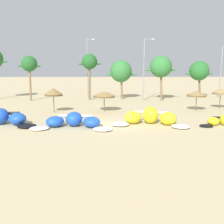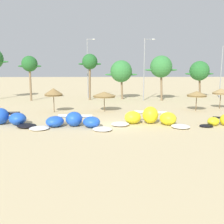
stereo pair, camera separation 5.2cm
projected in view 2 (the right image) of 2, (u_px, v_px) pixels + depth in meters
ground_plane at (113, 125)px, 25.00m from camera, size 260.00×260.00×0.00m
kite_left at (73, 121)px, 24.19m from camera, size 8.16×3.98×1.42m
kite_left_of_center at (150, 118)px, 25.36m from camera, size 7.92×4.43×1.77m
beach_umbrella_near_van at (53, 92)px, 31.89m from camera, size 2.36×2.36×3.12m
beach_umbrella_middle at (104, 94)px, 32.57m from camera, size 3.02×3.02×2.62m
beach_umbrella_near_palms at (197, 94)px, 32.99m from camera, size 2.62×2.62×2.66m
beach_umbrella_outermost at (221, 91)px, 34.63m from camera, size 2.31×2.31×2.86m
palm_left at (30, 65)px, 42.73m from camera, size 4.03×2.69×7.72m
palm_left_of_gap at (90, 62)px, 43.63m from camera, size 4.05×2.70×8.10m
palm_center_left at (121, 71)px, 44.89m from camera, size 5.90×3.93×7.03m
palm_center_right at (161, 67)px, 42.67m from camera, size 5.64×3.76×7.77m
palm_right_of_gap at (199, 71)px, 47.01m from camera, size 5.52×3.68×6.96m
lamppost_west at (88, 66)px, 45.96m from camera, size 1.54×0.24×10.93m
lamppost_west_center at (145, 67)px, 42.82m from camera, size 1.85×0.24×10.58m
lamppost_east_center at (222, 69)px, 46.61m from camera, size 2.05×0.24×9.64m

